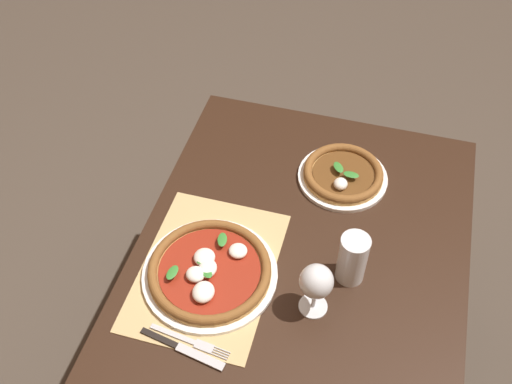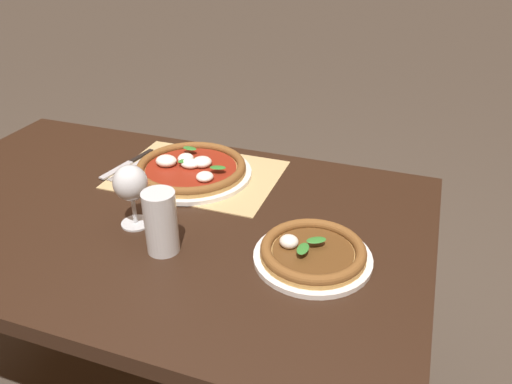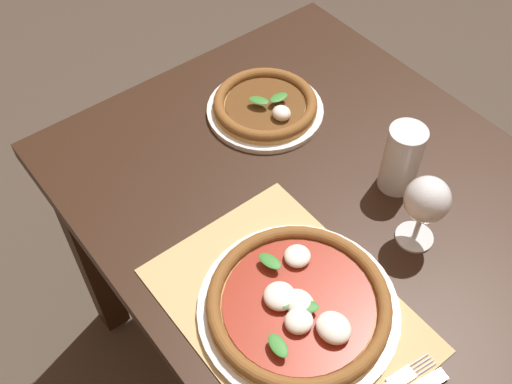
{
  "view_description": "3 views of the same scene",
  "coord_description": "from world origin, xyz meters",
  "px_view_note": "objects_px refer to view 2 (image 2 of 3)",
  "views": [
    {
      "loc": [
        0.75,
        0.13,
        2.01
      ],
      "look_at": [
        -0.29,
        -0.16,
        0.78
      ],
      "focal_mm": 42.0,
      "sensor_mm": 36.0,
      "label": 1
    },
    {
      "loc": [
        -0.6,
        0.91,
        1.4
      ],
      "look_at": [
        -0.26,
        -0.07,
        0.8
      ],
      "focal_mm": 35.0,
      "sensor_mm": 36.0,
      "label": 2
    },
    {
      "loc": [
        0.32,
        -0.56,
        1.64
      ],
      "look_at": [
        -0.25,
        -0.11,
        0.77
      ],
      "focal_mm": 42.0,
      "sensor_mm": 36.0,
      "label": 3
    }
  ],
  "objects_px": {
    "pint_glass": "(161,223)",
    "fork": "(132,166)",
    "wine_glass": "(129,185)",
    "knife": "(128,164)",
    "pizza_far": "(312,253)",
    "pizza_near": "(191,169)"
  },
  "relations": [
    {
      "from": "pint_glass",
      "to": "fork",
      "type": "height_order",
      "value": "pint_glass"
    },
    {
      "from": "wine_glass",
      "to": "pint_glass",
      "type": "relative_size",
      "value": 1.07
    },
    {
      "from": "pint_glass",
      "to": "fork",
      "type": "distance_m",
      "value": 0.43
    },
    {
      "from": "wine_glass",
      "to": "pint_glass",
      "type": "xyz_separation_m",
      "value": [
        -0.12,
        0.07,
        -0.04
      ]
    },
    {
      "from": "wine_glass",
      "to": "knife",
      "type": "relative_size",
      "value": 0.72
    },
    {
      "from": "pint_glass",
      "to": "wine_glass",
      "type": "bearing_deg",
      "value": -30.54
    },
    {
      "from": "pizza_far",
      "to": "fork",
      "type": "xyz_separation_m",
      "value": [
        0.6,
        -0.25,
        -0.01
      ]
    },
    {
      "from": "pizza_near",
      "to": "fork",
      "type": "height_order",
      "value": "pizza_near"
    },
    {
      "from": "pizza_far",
      "to": "fork",
      "type": "bearing_deg",
      "value": -22.6
    },
    {
      "from": "pint_glass",
      "to": "fork",
      "type": "relative_size",
      "value": 0.72
    },
    {
      "from": "pizza_near",
      "to": "wine_glass",
      "type": "xyz_separation_m",
      "value": [
        0.02,
        0.27,
        0.08
      ]
    },
    {
      "from": "pizza_near",
      "to": "pint_glass",
      "type": "distance_m",
      "value": 0.35
    },
    {
      "from": "wine_glass",
      "to": "knife",
      "type": "distance_m",
      "value": 0.34
    },
    {
      "from": "pizza_far",
      "to": "pint_glass",
      "type": "relative_size",
      "value": 1.76
    },
    {
      "from": "pint_glass",
      "to": "knife",
      "type": "distance_m",
      "value": 0.45
    },
    {
      "from": "pizza_near",
      "to": "pizza_far",
      "type": "xyz_separation_m",
      "value": [
        -0.41,
        0.26,
        -0.0
      ]
    },
    {
      "from": "knife",
      "to": "pint_glass",
      "type": "bearing_deg",
      "value": 132.12
    },
    {
      "from": "fork",
      "to": "pizza_far",
      "type": "bearing_deg",
      "value": 157.4
    },
    {
      "from": "pizza_near",
      "to": "pizza_far",
      "type": "height_order",
      "value": "pizza_near"
    },
    {
      "from": "pizza_far",
      "to": "wine_glass",
      "type": "xyz_separation_m",
      "value": [
        0.43,
        0.0,
        0.09
      ]
    },
    {
      "from": "pizza_far",
      "to": "knife",
      "type": "distance_m",
      "value": 0.67
    },
    {
      "from": "pizza_near",
      "to": "knife",
      "type": "bearing_deg",
      "value": 0.46
    }
  ]
}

